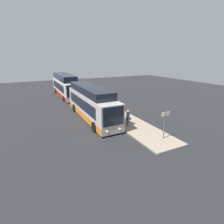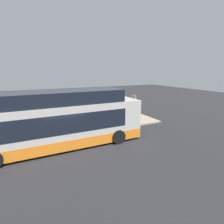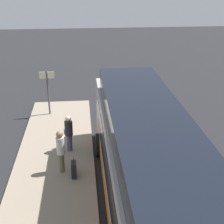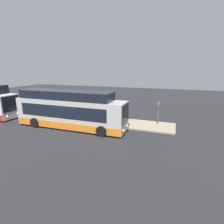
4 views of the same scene
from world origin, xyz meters
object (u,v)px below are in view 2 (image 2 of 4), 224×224
(bus_lead, at_px, (56,123))
(passenger_waiting, at_px, (83,117))
(suitcase, at_px, (81,127))
(trash_bin, at_px, (23,128))
(passenger_boarding, at_px, (102,117))
(sign_post, at_px, (133,103))

(bus_lead, relative_size, passenger_waiting, 6.47)
(bus_lead, relative_size, suitcase, 13.34)
(passenger_waiting, bearing_deg, trash_bin, 65.33)
(passenger_boarding, xyz_separation_m, trash_bin, (-6.43, 1.52, -0.60))
(sign_post, bearing_deg, suitcase, -166.90)
(suitcase, bearing_deg, bus_lead, -135.04)
(bus_lead, xyz_separation_m, passenger_boarding, (4.39, 2.53, -0.69))
(bus_lead, height_order, passenger_boarding, bus_lead)
(suitcase, bearing_deg, passenger_waiting, 49.61)
(bus_lead, bearing_deg, passenger_boarding, 29.98)
(passenger_boarding, bearing_deg, bus_lead, -78.47)
(passenger_boarding, bearing_deg, suitcase, -102.40)
(passenger_waiting, relative_size, trash_bin, 2.81)
(passenger_waiting, xyz_separation_m, sign_post, (5.81, 0.96, 0.57))
(suitcase, height_order, sign_post, sign_post)
(passenger_waiting, bearing_deg, bus_lead, 125.77)
(passenger_boarding, height_order, passenger_waiting, passenger_waiting)
(passenger_boarding, xyz_separation_m, sign_post, (4.15, 1.23, 0.68))
(bus_lead, bearing_deg, trash_bin, 116.80)
(bus_lead, xyz_separation_m, sign_post, (8.54, 3.76, -0.01))
(sign_post, bearing_deg, bus_lead, -156.23)
(bus_lead, bearing_deg, sign_post, 23.77)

